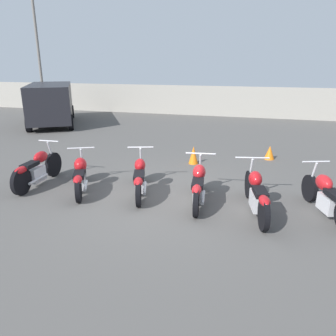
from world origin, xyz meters
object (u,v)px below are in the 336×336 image
motorcycle_slot_1 (80,175)px  traffic_cone_near (194,155)px  light_pole_left (35,26)px  motorcycle_slot_0 (37,169)px  parked_van (51,102)px  motorcycle_slot_4 (257,194)px  motorcycle_slot_3 (198,185)px  motorcycle_slot_2 (140,178)px  traffic_cone_far (270,153)px  motorcycle_slot_5 (328,197)px

motorcycle_slot_1 → traffic_cone_near: 3.67m
light_pole_left → motorcycle_slot_0: bearing=-55.4°
light_pole_left → parked_van: light_pole_left is taller
motorcycle_slot_4 → traffic_cone_near: 3.62m
light_pole_left → motorcycle_slot_3: light_pole_left is taller
motorcycle_slot_1 → motorcycle_slot_2: bearing=-16.1°
motorcycle_slot_1 → motorcycle_slot_4: size_ratio=0.84×
parked_van → traffic_cone_far: size_ratio=11.42×
parked_van → traffic_cone_far: bearing=-49.4°
parked_van → light_pole_left: bearing=99.1°
motorcycle_slot_1 → motorcycle_slot_2: 1.45m
motorcycle_slot_0 → motorcycle_slot_2: motorcycle_slot_0 is taller
traffic_cone_near → traffic_cone_far: (2.27, 1.13, -0.05)m
motorcycle_slot_5 → parked_van: parked_van is taller
motorcycle_slot_3 → motorcycle_slot_4: motorcycle_slot_4 is taller
motorcycle_slot_3 → traffic_cone_near: (-0.68, 2.90, -0.16)m
motorcycle_slot_4 → parked_van: size_ratio=0.44×
traffic_cone_near → motorcycle_slot_2: bearing=-105.3°
traffic_cone_far → motorcycle_slot_0: bearing=-144.8°
motorcycle_slot_4 → parked_van: parked_van is taller
motorcycle_slot_1 → motorcycle_slot_3: 2.86m
motorcycle_slot_5 → traffic_cone_far: size_ratio=4.45×
motorcycle_slot_1 → parked_van: size_ratio=0.36×
motorcycle_slot_0 → motorcycle_slot_3: motorcycle_slot_0 is taller
motorcycle_slot_0 → motorcycle_slot_3: 4.12m
traffic_cone_near → motorcycle_slot_3: bearing=-76.7°
motorcycle_slot_4 → motorcycle_slot_2: bearing=160.9°
motorcycle_slot_0 → motorcycle_slot_2: size_ratio=0.98×
motorcycle_slot_0 → motorcycle_slot_1: (1.26, -0.07, -0.03)m
motorcycle_slot_2 → motorcycle_slot_3: 1.44m
motorcycle_slot_5 → motorcycle_slot_0: bearing=162.0°
motorcycle_slot_2 → parked_van: parked_van is taller
motorcycle_slot_5 → traffic_cone_far: 4.09m
motorcycle_slot_3 → traffic_cone_near: bearing=96.3°
motorcycle_slot_2 → motorcycle_slot_4: motorcycle_slot_4 is taller
motorcycle_slot_0 → motorcycle_slot_1: motorcycle_slot_0 is taller
traffic_cone_near → traffic_cone_far: traffic_cone_near is taller
parked_van → traffic_cone_far: 11.03m
motorcycle_slot_1 → parked_van: (-5.95, 7.65, 0.70)m
motorcycle_slot_1 → traffic_cone_near: motorcycle_slot_1 is taller
traffic_cone_far → traffic_cone_near: bearing=-153.4°
motorcycle_slot_2 → motorcycle_slot_4: size_ratio=0.95×
motorcycle_slot_0 → motorcycle_slot_3: size_ratio=1.02×
motorcycle_slot_5 → traffic_cone_near: size_ratio=3.56×
motorcycle_slot_0 → traffic_cone_near: (3.43, 2.89, -0.16)m
traffic_cone_far → parked_van: bearing=161.1°
motorcycle_slot_4 → motorcycle_slot_5: motorcycle_slot_4 is taller
motorcycle_slot_3 → parked_van: parked_van is taller
motorcycle_slot_0 → parked_van: size_ratio=0.41×
light_pole_left → motorcycle_slot_5: bearing=-37.9°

